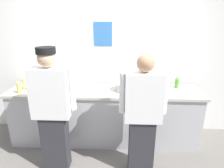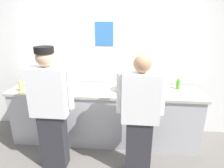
{
  "view_description": "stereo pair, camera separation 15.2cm",
  "coord_description": "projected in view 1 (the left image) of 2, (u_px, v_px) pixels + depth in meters",
  "views": [
    {
      "loc": [
        0.24,
        -2.47,
        1.96
      ],
      "look_at": [
        0.12,
        0.36,
        0.99
      ],
      "focal_mm": 30.82,
      "sensor_mm": 36.0,
      "label": 1
    },
    {
      "loc": [
        0.39,
        -2.46,
        1.96
      ],
      "look_at": [
        0.12,
        0.36,
        0.99
      ],
      "focal_mm": 30.82,
      "sensor_mm": 36.0,
      "label": 2
    }
  ],
  "objects": [
    {
      "name": "ground_plane",
      "position": [
        103.0,
        152.0,
        2.98
      ],
      "size": [
        9.0,
        9.0,
        0.0
      ],
      "primitive_type": "plane",
      "color": "slate"
    },
    {
      "name": "wall_back",
      "position": [
        106.0,
        47.0,
        3.24
      ],
      "size": [
        4.71,
        0.11,
        2.99
      ],
      "color": "white",
      "rests_on": "ground"
    },
    {
      "name": "prep_counter",
      "position": [
        105.0,
        115.0,
        3.16
      ],
      "size": [
        3.0,
        0.64,
        0.9
      ],
      "color": "#B2B2B7",
      "rests_on": "ground"
    },
    {
      "name": "chef_near_left",
      "position": [
        52.0,
        109.0,
        2.41
      ],
      "size": [
        0.6,
        0.24,
        1.66
      ],
      "color": "#2D2D33",
      "rests_on": "ground"
    },
    {
      "name": "chef_center",
      "position": [
        143.0,
        114.0,
        2.37
      ],
      "size": [
        0.59,
        0.24,
        1.59
      ],
      "color": "#2D2D33",
      "rests_on": "ground"
    },
    {
      "name": "plate_stack_front",
      "position": [
        57.0,
        86.0,
        3.09
      ],
      "size": [
        0.24,
        0.24,
        0.07
      ],
      "color": "white",
      "rests_on": "prep_counter"
    },
    {
      "name": "plate_stack_rear",
      "position": [
        35.0,
        87.0,
        3.04
      ],
      "size": [
        0.23,
        0.23,
        0.07
      ],
      "color": "white",
      "rests_on": "prep_counter"
    },
    {
      "name": "mixing_bowl_steel",
      "position": [
        127.0,
        86.0,
        2.98
      ],
      "size": [
        0.36,
        0.36,
        0.12
      ],
      "primitive_type": "cylinder",
      "color": "#B7BABF",
      "rests_on": "prep_counter"
    },
    {
      "name": "sheet_tray",
      "position": [
        82.0,
        89.0,
        3.02
      ],
      "size": [
        0.49,
        0.43,
        0.02
      ],
      "primitive_type": "cube",
      "rotation": [
        0.0,
        0.0,
        -0.22
      ],
      "color": "#B7BABF",
      "rests_on": "prep_counter"
    },
    {
      "name": "squeeze_bottle_primary",
      "position": [
        24.0,
        83.0,
        3.03
      ],
      "size": [
        0.05,
        0.05,
        0.2
      ],
      "color": "#E5E066",
      "rests_on": "prep_counter"
    },
    {
      "name": "squeeze_bottle_secondary",
      "position": [
        177.0,
        82.0,
        3.08
      ],
      "size": [
        0.06,
        0.06,
        0.19
      ],
      "color": "#56A333",
      "rests_on": "prep_counter"
    },
    {
      "name": "squeeze_bottle_spare",
      "position": [
        19.0,
        87.0,
        2.85
      ],
      "size": [
        0.06,
        0.06,
        0.19
      ],
      "color": "#E5E066",
      "rests_on": "prep_counter"
    },
    {
      "name": "ramekin_green_sauce",
      "position": [
        147.0,
        87.0,
        3.07
      ],
      "size": [
        0.09,
        0.09,
        0.04
      ],
      "color": "white",
      "rests_on": "prep_counter"
    },
    {
      "name": "ramekin_red_sauce",
      "position": [
        161.0,
        91.0,
        2.91
      ],
      "size": [
        0.1,
        0.1,
        0.04
      ],
      "color": "white",
      "rests_on": "prep_counter"
    },
    {
      "name": "ramekin_yellow_sauce",
      "position": [
        53.0,
        91.0,
        2.88
      ],
      "size": [
        0.11,
        0.11,
        0.05
      ],
      "color": "white",
      "rests_on": "prep_counter"
    },
    {
      "name": "deli_cup",
      "position": [
        151.0,
        92.0,
        2.8
      ],
      "size": [
        0.09,
        0.09,
        0.11
      ],
      "primitive_type": "cylinder",
      "color": "white",
      "rests_on": "prep_counter"
    }
  ]
}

